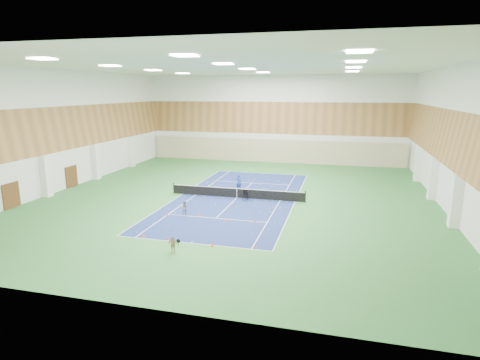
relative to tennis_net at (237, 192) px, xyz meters
name	(u,v)px	position (x,y,z in m)	size (l,w,h in m)	color
ground	(237,198)	(0.00, 0.00, -0.55)	(40.00, 40.00, 0.00)	#2E6C32
room_shell	(237,134)	(0.00, 0.00, 5.45)	(36.00, 40.00, 12.00)	white
wood_cladding	(237,112)	(0.00, 0.00, 7.45)	(36.00, 40.00, 8.00)	#A06B3B
ceiling_light_grid	(237,67)	(0.00, 0.00, 11.37)	(21.40, 25.40, 0.06)	white
court_surface	(237,198)	(0.00, 0.00, -0.55)	(10.97, 23.77, 0.01)	navy
tennis_balls_scatter	(237,197)	(0.00, 0.00, -0.50)	(10.57, 22.77, 0.07)	#C7E226
tennis_net	(237,192)	(0.00, 0.00, 0.00)	(12.80, 0.10, 1.10)	black
back_curtain	(273,151)	(0.00, 19.75, 1.05)	(35.40, 0.16, 3.20)	#C6B793
door_left_a	(11,195)	(-17.92, -8.00, 0.55)	(0.08, 1.80, 2.20)	#593319
door_left_b	(72,177)	(-17.92, 0.00, 0.55)	(0.08, 1.80, 2.20)	#593319
coach	(239,182)	(-0.57, 2.87, 0.27)	(0.60, 0.39, 1.65)	#213C9B
child_court	(185,208)	(-2.69, -6.21, 0.06)	(0.59, 0.46, 1.21)	gray
child_apron	(173,245)	(-0.49, -13.69, 0.00)	(0.65, 0.27, 1.11)	tan
ball_cart	(245,196)	(0.98, -0.67, -0.09)	(0.53, 0.53, 0.91)	black
cone_svc_a	(167,214)	(-4.07, -6.64, -0.43)	(0.21, 0.21, 0.24)	#E95B0C
cone_svc_b	(199,214)	(-1.58, -6.12, -0.44)	(0.20, 0.20, 0.22)	#D8510B
cone_svc_c	(226,219)	(0.92, -6.76, -0.44)	(0.19, 0.19, 0.21)	#F7470D
cone_svc_d	(256,221)	(3.23, -6.54, -0.45)	(0.19, 0.19, 0.20)	#FE5F0D
cone_base_a	(143,235)	(-3.62, -11.61, -0.43)	(0.23, 0.23, 0.25)	#ED5C0C
cone_base_b	(168,239)	(-1.73, -11.69, -0.45)	(0.17, 0.17, 0.19)	#FF490D
cone_base_c	(212,245)	(1.55, -12.05, -0.43)	(0.22, 0.22, 0.25)	#F74B0D
cone_base_d	(256,246)	(4.30, -11.48, -0.45)	(0.18, 0.18, 0.20)	#FE500D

